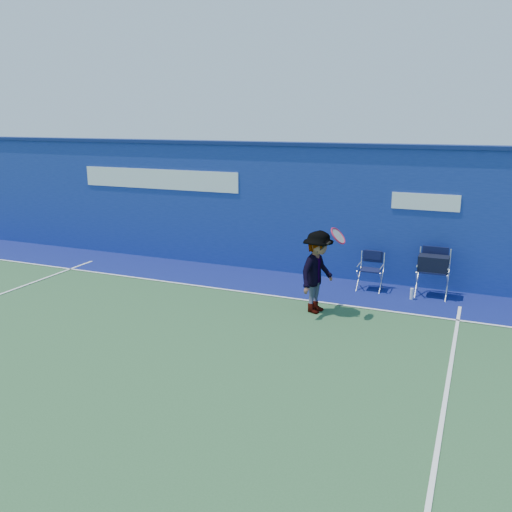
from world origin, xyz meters
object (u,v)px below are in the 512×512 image
at_px(tennis_player, 318,272).
at_px(directors_chair_left, 370,277).
at_px(water_bottle, 412,294).
at_px(directors_chair_right, 432,277).

bearing_deg(tennis_player, directors_chair_left, 69.36).
distance_m(directors_chair_left, water_bottle, 1.00).
bearing_deg(tennis_player, water_bottle, 42.04).
relative_size(directors_chair_left, directors_chair_right, 0.82).
height_order(directors_chair_right, tennis_player, tennis_player).
xyz_separation_m(water_bottle, tennis_player, (-1.60, -1.44, 0.68)).
height_order(directors_chair_right, water_bottle, directors_chair_right).
bearing_deg(directors_chair_right, tennis_player, -136.96).
height_order(directors_chair_left, tennis_player, tennis_player).
xyz_separation_m(directors_chair_right, tennis_player, (-1.95, -1.82, 0.37)).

